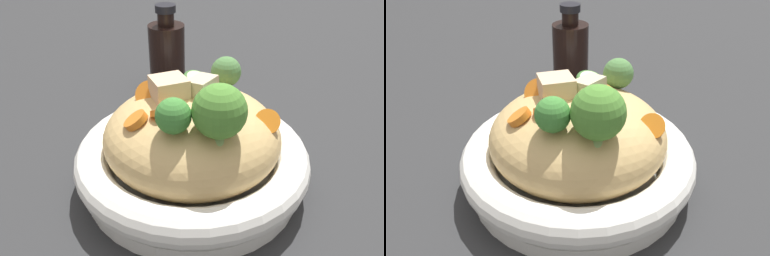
% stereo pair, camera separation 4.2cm
% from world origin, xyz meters
% --- Properties ---
extents(ground_plane, '(3.00, 3.00, 0.00)m').
position_xyz_m(ground_plane, '(0.00, 0.00, 0.00)').
color(ground_plane, '#2A2A2B').
extents(serving_bowl, '(0.26, 0.26, 0.06)m').
position_xyz_m(serving_bowl, '(0.00, 0.00, 0.03)').
color(serving_bowl, white).
rests_on(serving_bowl, ground_plane).
extents(noodle_heap, '(0.19, 0.19, 0.10)m').
position_xyz_m(noodle_heap, '(-0.00, -0.00, 0.06)').
color(noodle_heap, tan).
rests_on(noodle_heap, serving_bowl).
extents(broccoli_florets, '(0.16, 0.14, 0.07)m').
position_xyz_m(broccoli_florets, '(-0.04, -0.01, 0.12)').
color(broccoli_florets, '#9BBA6D').
rests_on(broccoli_florets, serving_bowl).
extents(carrot_coins, '(0.11, 0.16, 0.04)m').
position_xyz_m(carrot_coins, '(-0.00, 0.01, 0.10)').
color(carrot_coins, orange).
rests_on(carrot_coins, serving_bowl).
extents(zucchini_slices, '(0.14, 0.07, 0.04)m').
position_xyz_m(zucchini_slices, '(0.03, -0.02, 0.10)').
color(zucchini_slices, beige).
rests_on(zucchini_slices, serving_bowl).
extents(chicken_chunks, '(0.05, 0.07, 0.03)m').
position_xyz_m(chicken_chunks, '(0.01, 0.01, 0.11)').
color(chicken_chunks, '#C4B990').
rests_on(chicken_chunks, serving_bowl).
extents(soy_sauce_bottle, '(0.06, 0.06, 0.14)m').
position_xyz_m(soy_sauce_bottle, '(0.24, -0.04, 0.06)').
color(soy_sauce_bottle, black).
rests_on(soy_sauce_bottle, ground_plane).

